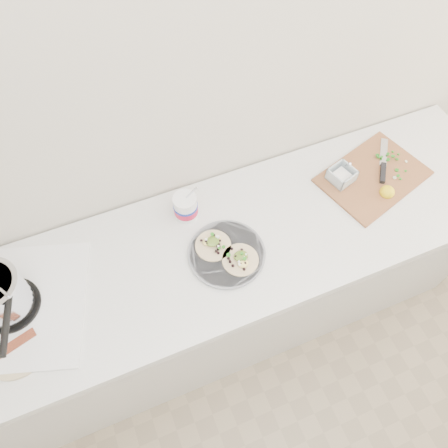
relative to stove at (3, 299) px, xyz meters
name	(u,v)px	position (x,y,z in m)	size (l,w,h in m)	color
counter	(232,283)	(0.86, -0.03, -0.53)	(2.44, 0.66, 0.90)	beige
stove	(3,299)	(0.00, 0.00, 0.00)	(0.65, 0.62, 0.25)	silver
taco_plate	(227,253)	(0.81, -0.10, -0.07)	(0.30, 0.30, 0.04)	slate
tub	(186,205)	(0.73, 0.14, -0.02)	(0.10, 0.10, 0.22)	white
cutboard	(371,174)	(1.53, 0.02, -0.07)	(0.52, 0.43, 0.07)	brown
bacon_plate	(15,345)	(-0.01, -0.15, -0.08)	(0.24, 0.24, 0.02)	tan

